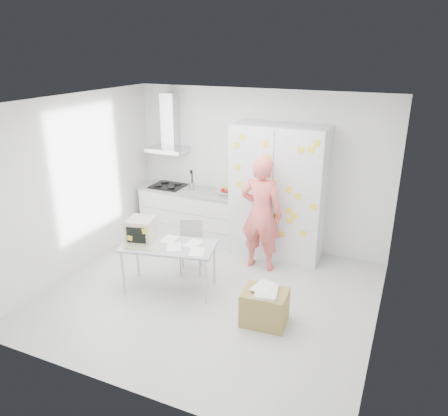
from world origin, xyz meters
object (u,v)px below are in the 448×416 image
at_px(chair, 191,243).
at_px(person, 261,214).
at_px(cardboard_box, 265,307).
at_px(desk, 151,237).

bearing_deg(chair, person, 6.68).
relative_size(chair, cardboard_box, 1.40).
bearing_deg(cardboard_box, desk, 173.58).
distance_m(chair, cardboard_box, 1.75).
xyz_separation_m(person, desk, (-1.23, -1.20, -0.12)).
distance_m(person, chair, 1.18).
xyz_separation_m(desk, cardboard_box, (1.79, -0.20, -0.56)).
xyz_separation_m(person, cardboard_box, (0.56, -1.40, -0.68)).
relative_size(person, desk, 1.28).
bearing_deg(desk, cardboard_box, -19.12).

